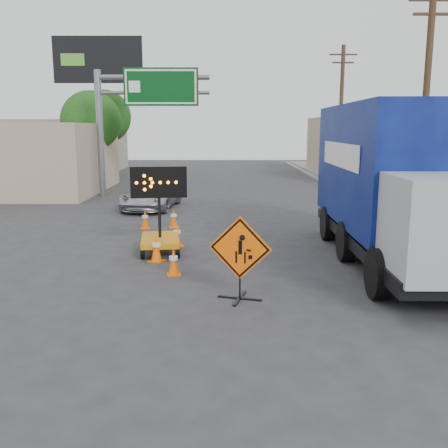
{
  "coord_description": "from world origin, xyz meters",
  "views": [
    {
      "loc": [
        0.21,
        -9.66,
        3.74
      ],
      "look_at": [
        0.24,
        2.91,
        1.31
      ],
      "focal_mm": 40.0,
      "sensor_mm": 36.0,
      "label": 1
    }
  ],
  "objects_px": {
    "arrow_board": "(160,234)",
    "box_truck": "(396,192)",
    "construction_sign": "(240,256)",
    "pickup_truck": "(151,195)"
  },
  "relations": [
    {
      "from": "arrow_board",
      "to": "pickup_truck",
      "type": "height_order",
      "value": "arrow_board"
    },
    {
      "from": "arrow_board",
      "to": "construction_sign",
      "type": "bearing_deg",
      "value": -68.18
    },
    {
      "from": "construction_sign",
      "to": "arrow_board",
      "type": "relative_size",
      "value": 0.71
    },
    {
      "from": "pickup_truck",
      "to": "construction_sign",
      "type": "bearing_deg",
      "value": -67.14
    },
    {
      "from": "arrow_board",
      "to": "pickup_truck",
      "type": "xyz_separation_m",
      "value": [
        -1.48,
        8.57,
        0.05
      ]
    },
    {
      "from": "construction_sign",
      "to": "pickup_truck",
      "type": "height_order",
      "value": "construction_sign"
    },
    {
      "from": "arrow_board",
      "to": "box_truck",
      "type": "height_order",
      "value": "box_truck"
    },
    {
      "from": "arrow_board",
      "to": "pickup_truck",
      "type": "relative_size",
      "value": 0.56
    },
    {
      "from": "pickup_truck",
      "to": "box_truck",
      "type": "height_order",
      "value": "box_truck"
    },
    {
      "from": "construction_sign",
      "to": "arrow_board",
      "type": "bearing_deg",
      "value": 134.62
    }
  ]
}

